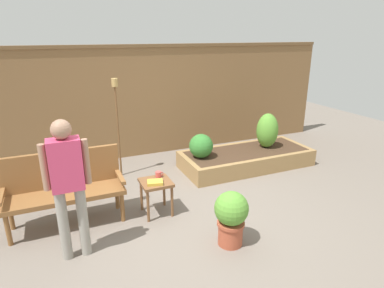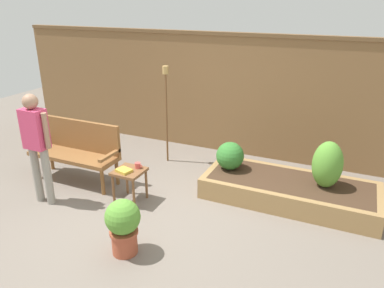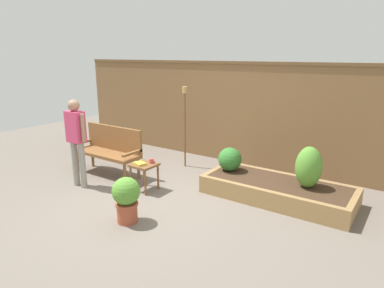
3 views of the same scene
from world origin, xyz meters
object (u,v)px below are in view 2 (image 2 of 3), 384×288
at_px(book_on_table, 124,171).
at_px(potted_boxwood, 123,224).
at_px(shrub_near_bench, 230,156).
at_px(shrub_far_corner, 327,165).
at_px(side_table, 129,176).
at_px(cup_on_table, 138,165).
at_px(tiki_torch, 166,98).
at_px(garden_bench, 77,147).
at_px(person_by_bench, 36,140).

distance_m(book_on_table, potted_boxwood, 1.12).
xyz_separation_m(book_on_table, shrub_near_bench, (1.16, 1.06, 0.01)).
height_order(book_on_table, shrub_far_corner, shrub_far_corner).
xyz_separation_m(side_table, potted_boxwood, (0.58, -1.00, -0.02)).
xyz_separation_m(cup_on_table, tiki_torch, (-0.26, 1.35, 0.63)).
height_order(shrub_far_corner, tiki_torch, tiki_torch).
height_order(garden_bench, cup_on_table, garden_bench).
distance_m(shrub_near_bench, person_by_bench, 2.71).
bearing_deg(shrub_far_corner, tiki_torch, 170.08).
relative_size(shrub_near_bench, shrub_far_corner, 0.64).
relative_size(side_table, shrub_near_bench, 1.16).
xyz_separation_m(book_on_table, shrub_far_corner, (2.52, 1.06, 0.13)).
distance_m(garden_bench, shrub_near_bench, 2.37).
height_order(book_on_table, person_by_bench, person_by_bench).
relative_size(side_table, tiki_torch, 0.29).
xyz_separation_m(book_on_table, person_by_bench, (-1.06, -0.44, 0.43)).
height_order(cup_on_table, shrub_near_bench, shrub_near_bench).
relative_size(garden_bench, tiki_torch, 0.86).
distance_m(cup_on_table, person_by_bench, 1.38).
distance_m(cup_on_table, shrub_near_bench, 1.37).
bearing_deg(garden_bench, shrub_far_corner, 11.39).
distance_m(tiki_torch, person_by_bench, 2.18).
xyz_separation_m(book_on_table, tiki_torch, (-0.15, 1.53, 0.65)).
distance_m(side_table, person_by_bench, 1.32).
xyz_separation_m(shrub_far_corner, person_by_bench, (-3.58, -1.51, 0.31)).
height_order(book_on_table, potted_boxwood, potted_boxwood).
relative_size(potted_boxwood, tiki_torch, 0.40).
distance_m(garden_bench, potted_boxwood, 2.13).
bearing_deg(book_on_table, side_table, 80.59).
distance_m(side_table, book_on_table, 0.13).
bearing_deg(shrub_near_bench, shrub_far_corner, 0.00).
height_order(potted_boxwood, person_by_bench, person_by_bench).
bearing_deg(book_on_table, shrub_far_corner, 37.47).
bearing_deg(book_on_table, person_by_bench, -142.63).
bearing_deg(person_by_bench, side_table, 25.33).
bearing_deg(cup_on_table, shrub_far_corner, 20.09).
xyz_separation_m(side_table, cup_on_table, (0.08, 0.11, 0.12)).
bearing_deg(person_by_bench, garden_bench, 93.03).
relative_size(garden_bench, shrub_far_corner, 2.22).
height_order(potted_boxwood, shrub_near_bench, shrub_near_bench).
height_order(garden_bench, shrub_near_bench, garden_bench).
xyz_separation_m(potted_boxwood, tiki_torch, (-0.76, 2.46, 0.77)).
xyz_separation_m(shrub_near_bench, shrub_far_corner, (1.36, 0.00, 0.12)).
bearing_deg(book_on_table, tiki_torch, 110.29).
distance_m(cup_on_table, shrub_far_corner, 2.57).
relative_size(side_table, shrub_far_corner, 0.74).
xyz_separation_m(side_table, shrub_near_bench, (1.13, 0.99, 0.11)).
bearing_deg(shrub_near_bench, cup_on_table, -139.93).
xyz_separation_m(garden_bench, book_on_table, (1.10, -0.34, -0.05)).
xyz_separation_m(garden_bench, shrub_near_bench, (2.25, 0.73, -0.04)).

